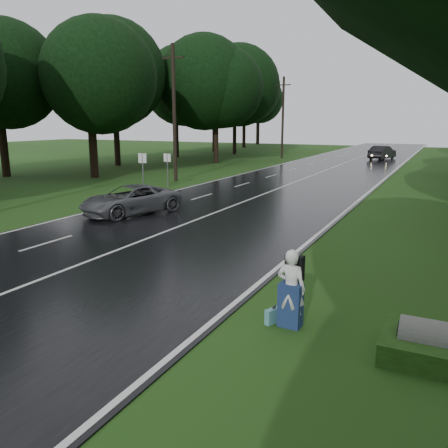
# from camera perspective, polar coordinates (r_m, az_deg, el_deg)

# --- Properties ---
(ground) EXTENTS (160.00, 160.00, 0.00)m
(ground) POSITION_cam_1_polar(r_m,az_deg,el_deg) (14.90, -19.23, -5.58)
(ground) COLOR #204514
(ground) RESTS_ON ground
(road) EXTENTS (12.00, 140.00, 0.04)m
(road) POSITION_cam_1_polar(r_m,az_deg,el_deg) (31.82, 7.27, 4.59)
(road) COLOR black
(road) RESTS_ON ground
(lane_center) EXTENTS (0.12, 140.00, 0.01)m
(lane_center) POSITION_cam_1_polar(r_m,az_deg,el_deg) (31.82, 7.27, 4.63)
(lane_center) COLOR silver
(lane_center) RESTS_ON road
(grey_car) EXTENTS (3.85, 5.53, 1.40)m
(grey_car) POSITION_cam_1_polar(r_m,az_deg,el_deg) (22.80, -11.70, 3.01)
(grey_car) COLOR #525458
(grey_car) RESTS_ON road
(far_car) EXTENTS (2.78, 5.20, 1.63)m
(far_car) POSITION_cam_1_polar(r_m,az_deg,el_deg) (58.19, 19.33, 8.50)
(far_car) COLOR black
(far_car) RESTS_ON road
(hitchhiker) EXTENTS (0.68, 0.62, 1.80)m
(hitchhiker) POSITION_cam_1_polar(r_m,az_deg,el_deg) (10.27, 8.46, -8.34)
(hitchhiker) COLOR silver
(hitchhiker) RESTS_ON ground
(suitcase) EXTENTS (0.32, 0.51, 0.35)m
(suitcase) POSITION_cam_1_polar(r_m,az_deg,el_deg) (10.64, 6.32, -11.37)
(suitcase) COLOR teal
(suitcase) RESTS_ON ground
(culvert) EXTENTS (1.57, 0.78, 0.78)m
(culvert) POSITION_cam_1_polar(r_m,az_deg,el_deg) (10.05, 25.59, -15.26)
(culvert) COLOR slate
(culvert) RESTS_ON ground
(utility_pole_mid) EXTENTS (1.80, 0.28, 10.05)m
(utility_pole_mid) POSITION_cam_1_polar(r_m,az_deg,el_deg) (35.26, -6.09, 5.38)
(utility_pole_mid) COLOR black
(utility_pole_mid) RESTS_ON ground
(utility_pole_far) EXTENTS (1.80, 0.28, 9.77)m
(utility_pole_far) POSITION_cam_1_polar(r_m,az_deg,el_deg) (57.40, 7.28, 8.20)
(utility_pole_far) COLOR black
(utility_pole_far) RESTS_ON ground
(road_sign_a) EXTENTS (0.61, 0.10, 2.54)m
(road_sign_a) POSITION_cam_1_polar(r_m,az_deg,el_deg) (29.71, -10.08, 3.87)
(road_sign_a) COLOR white
(road_sign_a) RESTS_ON ground
(road_sign_b) EXTENTS (0.56, 0.10, 2.35)m
(road_sign_b) POSITION_cam_1_polar(r_m,az_deg,el_deg) (32.01, -7.07, 4.60)
(road_sign_b) COLOR white
(road_sign_b) RESTS_ON ground
(tree_left_d) EXTENTS (8.81, 8.81, 13.76)m
(tree_left_d) POSITION_cam_1_polar(r_m,az_deg,el_deg) (38.95, -15.95, 5.66)
(tree_left_d) COLOR black
(tree_left_d) RESTS_ON ground
(tree_left_e) EXTENTS (9.23, 9.23, 14.43)m
(tree_left_e) POSITION_cam_1_polar(r_m,az_deg,el_deg) (50.79, -1.00, 7.71)
(tree_left_e) COLOR black
(tree_left_e) RESTS_ON ground
(tree_left_f) EXTENTS (9.91, 9.91, 15.49)m
(tree_left_f) POSITION_cam_1_polar(r_m,az_deg,el_deg) (64.59, 1.33, 8.80)
(tree_left_f) COLOR black
(tree_left_f) RESTS_ON ground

